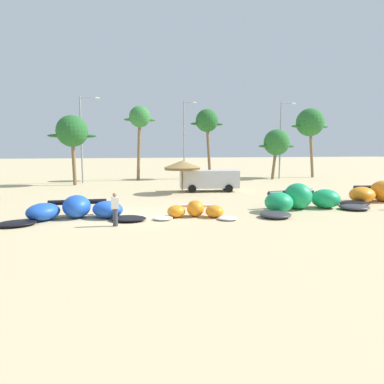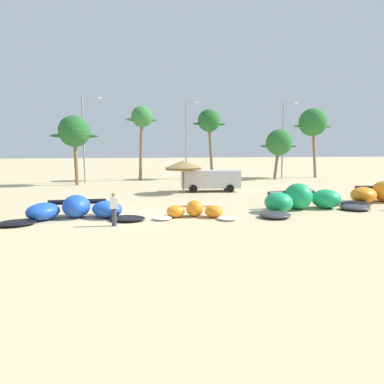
{
  "view_description": "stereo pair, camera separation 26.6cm",
  "coord_description": "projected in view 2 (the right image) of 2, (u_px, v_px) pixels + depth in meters",
  "views": [
    {
      "loc": [
        -1.03,
        -19.3,
        3.69
      ],
      "look_at": [
        4.1,
        2.0,
        1.0
      ],
      "focal_mm": 32.7,
      "sensor_mm": 36.0,
      "label": 1
    },
    {
      "loc": [
        -0.77,
        -19.36,
        3.69
      ],
      "look_at": [
        4.1,
        2.0,
        1.0
      ],
      "focal_mm": 32.7,
      "sensor_mm": 36.0,
      "label": 2
    }
  ],
  "objects": [
    {
      "name": "palm_center_left",
      "position": [
        142.0,
        119.0,
        40.87
      ],
      "size": [
        3.71,
        2.48,
        8.7
      ],
      "color": "brown",
      "rests_on": "ground"
    },
    {
      "name": "palm_right_of_gap",
      "position": [
        279.0,
        143.0,
        42.62
      ],
      "size": [
        4.76,
        3.18,
        6.11
      ],
      "color": "brown",
      "rests_on": "ground"
    },
    {
      "name": "palm_left_of_gap",
      "position": [
        74.0,
        132.0,
        35.52
      ],
      "size": [
        4.78,
        3.19,
        7.1
      ],
      "color": "brown",
      "rests_on": "ground"
    },
    {
      "name": "lamppost_east",
      "position": [
        284.0,
        136.0,
        43.33
      ],
      "size": [
        2.02,
        0.24,
        9.48
      ],
      "color": "gray",
      "rests_on": "ground"
    },
    {
      "name": "kite_left",
      "position": [
        76.0,
        210.0,
        18.62
      ],
      "size": [
        7.61,
        3.49,
        1.22
      ],
      "color": "black",
      "rests_on": "ground"
    },
    {
      "name": "beach_umbrella_middle",
      "position": [
        183.0,
        165.0,
        28.92
      ],
      "size": [
        3.11,
        3.11,
        2.76
      ],
      "color": "brown",
      "rests_on": "ground"
    },
    {
      "name": "parked_van",
      "position": [
        209.0,
        179.0,
        30.6
      ],
      "size": [
        5.3,
        2.69,
        1.84
      ],
      "color": "silver",
      "rests_on": "ground"
    },
    {
      "name": "person_near_kites",
      "position": [
        114.0,
        209.0,
        16.81
      ],
      "size": [
        0.36,
        0.24,
        1.62
      ],
      "color": "#383842",
      "rests_on": "ground"
    },
    {
      "name": "kite_left_of_center",
      "position": [
        195.0,
        211.0,
        18.99
      ],
      "size": [
        4.57,
        2.72,
        0.9
      ],
      "color": "white",
      "rests_on": "ground"
    },
    {
      "name": "palm_center_right",
      "position": [
        209.0,
        122.0,
        42.86
      ],
      "size": [
        4.17,
        2.78,
        8.57
      ],
      "color": "brown",
      "rests_on": "ground"
    },
    {
      "name": "ground_plane",
      "position": [
        128.0,
        216.0,
        19.35
      ],
      "size": [
        260.0,
        260.0,
        0.0
      ],
      "primitive_type": "plane",
      "color": "#C6B284"
    },
    {
      "name": "kite_center",
      "position": [
        303.0,
        200.0,
        21.16
      ],
      "size": [
        8.05,
        4.47,
        1.6
      ],
      "color": "#333338",
      "rests_on": "ground"
    },
    {
      "name": "lamppost_west_center",
      "position": [
        85.0,
        135.0,
        37.81
      ],
      "size": [
        2.15,
        0.24,
        9.31
      ],
      "color": "gray",
      "rests_on": "ground"
    },
    {
      "name": "lamppost_east_center",
      "position": [
        187.0,
        136.0,
        44.25
      ],
      "size": [
        1.68,
        0.24,
        9.66
      ],
      "color": "gray",
      "rests_on": "ground"
    },
    {
      "name": "palm_right",
      "position": [
        313.0,
        123.0,
        44.84
      ],
      "size": [
        5.36,
        3.58,
        8.91
      ],
      "color": "#7F6647",
      "rests_on": "ground"
    }
  ]
}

